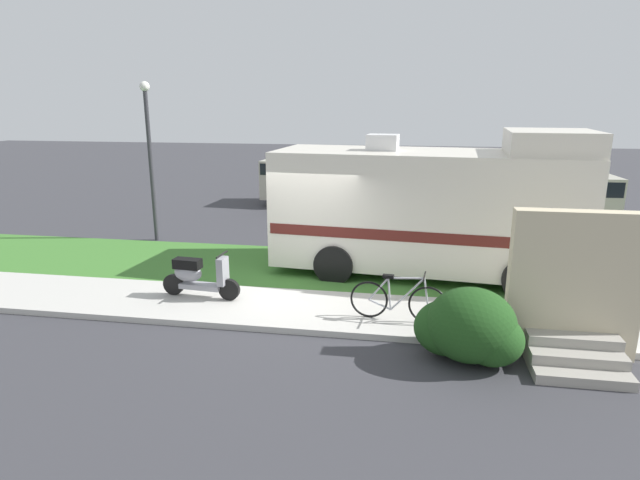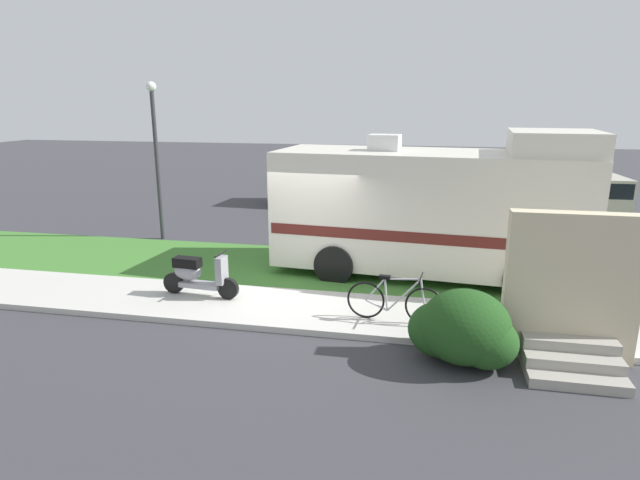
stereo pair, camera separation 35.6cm
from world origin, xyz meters
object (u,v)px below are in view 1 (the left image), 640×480
object	(u,v)px
scooter	(197,276)
bicycle	(398,300)
motorhome_rv	(430,208)
street_lamp_post	(150,147)
pickup_truck_near	(540,203)
pickup_truck_far	(314,181)
bottle_green	(520,326)

from	to	relation	value
scooter	bicycle	xyz separation A→B (m)	(4.07, -0.53, -0.06)
motorhome_rv	street_lamp_post	xyz separation A→B (m)	(-7.88, 1.98, 1.11)
scooter	pickup_truck_near	world-z (taller)	pickup_truck_near
scooter	pickup_truck_near	size ratio (longest dim) A/B	0.32
pickup_truck_near	pickup_truck_far	bearing A→B (deg)	154.71
bicycle	pickup_truck_near	world-z (taller)	pickup_truck_near
bicycle	bottle_green	size ratio (longest dim) A/B	7.92
pickup_truck_near	scooter	bearing A→B (deg)	-138.58
street_lamp_post	motorhome_rv	bearing A→B (deg)	-14.10
scooter	street_lamp_post	size ratio (longest dim) A/B	0.37
pickup_truck_far	street_lamp_post	xyz separation A→B (m)	(-3.65, -6.30, 1.79)
scooter	pickup_truck_far	size ratio (longest dim) A/B	0.33
bottle_green	street_lamp_post	world-z (taller)	street_lamp_post
scooter	street_lamp_post	distance (m)	5.99
scooter	bottle_green	xyz separation A→B (m)	(6.20, -0.64, -0.36)
motorhome_rv	pickup_truck_near	size ratio (longest dim) A/B	1.36
street_lamp_post	bicycle	bearing A→B (deg)	-35.15
motorhome_rv	pickup_truck_far	distance (m)	9.32
pickup_truck_far	street_lamp_post	world-z (taller)	street_lamp_post
scooter	bicycle	distance (m)	4.11
street_lamp_post	bottle_green	bearing A→B (deg)	-29.07
pickup_truck_near	motorhome_rv	bearing A→B (deg)	-127.13
pickup_truck_near	street_lamp_post	bearing A→B (deg)	-166.92
pickup_truck_far	scooter	bearing A→B (deg)	-92.43
bicycle	street_lamp_post	world-z (taller)	street_lamp_post
pickup_truck_near	pickup_truck_far	xyz separation A→B (m)	(-7.73, 3.65, -0.05)
motorhome_rv	bottle_green	xyz separation A→B (m)	(1.51, -3.24, -1.42)
scooter	street_lamp_post	bearing A→B (deg)	124.85
pickup_truck_far	street_lamp_post	size ratio (longest dim) A/B	1.13
bicycle	scooter	bearing A→B (deg)	172.57
motorhome_rv	scooter	xyz separation A→B (m)	(-4.69, -2.60, -1.06)
pickup_truck_near	bicycle	bearing A→B (deg)	-117.96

